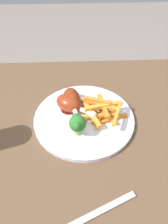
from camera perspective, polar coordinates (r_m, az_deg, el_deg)
dining_table at (r=0.67m, az=4.73°, el=-11.71°), size 1.28×0.68×0.75m
dinner_plate at (r=0.61m, az=0.00°, el=-1.72°), size 0.27×0.27×0.01m
broccoli_floret_front at (r=0.54m, az=-1.66°, el=-3.07°), size 0.04×0.05×0.06m
carrot_fries_pile at (r=0.60m, az=4.54°, el=0.68°), size 0.13×0.13×0.04m
chicken_drumstick_near at (r=0.61m, az=-3.57°, el=2.06°), size 0.12×0.10×0.04m
chicken_drumstick_far at (r=0.62m, az=-3.06°, el=3.07°), size 0.06×0.13×0.05m
fork at (r=0.48m, az=2.41°, el=-24.60°), size 0.18×0.09×0.00m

